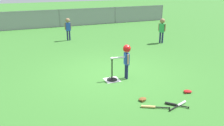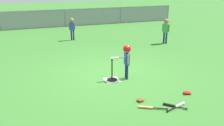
{
  "view_description": "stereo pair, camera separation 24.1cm",
  "coord_description": "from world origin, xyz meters",
  "px_view_note": "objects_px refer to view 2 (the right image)",
  "views": [
    {
      "loc": [
        -2.68,
        -6.57,
        2.85
      ],
      "look_at": [
        -0.17,
        -0.46,
        0.55
      ],
      "focal_mm": 37.48,
      "sensor_mm": 36.0,
      "label": 1
    },
    {
      "loc": [
        -2.45,
        -6.66,
        2.85
      ],
      "look_at": [
        -0.17,
        -0.46,
        0.55
      ],
      "focal_mm": 37.48,
      "sensor_mm": 36.0,
      "label": 2
    }
  ],
  "objects_px": {
    "batting_tee": "(112,77)",
    "fielder_near_right": "(166,28)",
    "fielder_near_left": "(72,26)",
    "glove_near_bats": "(141,100)",
    "spare_bat_wood": "(149,107)",
    "spare_bat_black": "(172,105)",
    "baseball_on_tee": "(112,58)",
    "glove_by_plate": "(187,93)",
    "spare_bat_silver": "(178,106)",
    "batter_child": "(127,55)"
  },
  "relations": [
    {
      "from": "spare_bat_black",
      "to": "fielder_near_right",
      "type": "bearing_deg",
      "value": 59.23
    },
    {
      "from": "spare_bat_wood",
      "to": "spare_bat_black",
      "type": "bearing_deg",
      "value": -10.45
    },
    {
      "from": "batting_tee",
      "to": "spare_bat_wood",
      "type": "xyz_separation_m",
      "value": [
        0.23,
        -1.92,
        -0.07
      ]
    },
    {
      "from": "fielder_near_left",
      "to": "glove_near_bats",
      "type": "distance_m",
      "value": 7.15
    },
    {
      "from": "glove_by_plate",
      "to": "spare_bat_black",
      "type": "bearing_deg",
      "value": -150.93
    },
    {
      "from": "spare_bat_wood",
      "to": "baseball_on_tee",
      "type": "bearing_deg",
      "value": 96.78
    },
    {
      "from": "glove_near_bats",
      "to": "spare_bat_black",
      "type": "bearing_deg",
      "value": -41.64
    },
    {
      "from": "fielder_near_right",
      "to": "glove_near_bats",
      "type": "distance_m",
      "value": 6.19
    },
    {
      "from": "batting_tee",
      "to": "fielder_near_right",
      "type": "bearing_deg",
      "value": 40.03
    },
    {
      "from": "spare_bat_silver",
      "to": "glove_by_plate",
      "type": "relative_size",
      "value": 2.33
    },
    {
      "from": "fielder_near_left",
      "to": "spare_bat_silver",
      "type": "xyz_separation_m",
      "value": [
        1.04,
        -7.68,
        -0.7
      ]
    },
    {
      "from": "batting_tee",
      "to": "glove_near_bats",
      "type": "distance_m",
      "value": 1.53
    },
    {
      "from": "fielder_near_right",
      "to": "spare_bat_silver",
      "type": "xyz_separation_m",
      "value": [
        -3.05,
        -5.43,
        -0.74
      ]
    },
    {
      "from": "batting_tee",
      "to": "fielder_near_right",
      "type": "xyz_separation_m",
      "value": [
        3.98,
        3.35,
        0.67
      ]
    },
    {
      "from": "spare_bat_silver",
      "to": "glove_by_plate",
      "type": "distance_m",
      "value": 0.81
    },
    {
      "from": "spare_bat_wood",
      "to": "spare_bat_silver",
      "type": "bearing_deg",
      "value": -13.43
    },
    {
      "from": "fielder_near_left",
      "to": "spare_bat_black",
      "type": "distance_m",
      "value": 7.7
    },
    {
      "from": "batting_tee",
      "to": "glove_by_plate",
      "type": "bearing_deg",
      "value": -45.27
    },
    {
      "from": "spare_bat_wood",
      "to": "spare_bat_black",
      "type": "xyz_separation_m",
      "value": [
        0.56,
        -0.1,
        -0.0
      ]
    },
    {
      "from": "batter_child",
      "to": "spare_bat_wood",
      "type": "height_order",
      "value": "batter_child"
    },
    {
      "from": "spare_bat_silver",
      "to": "fielder_near_left",
      "type": "bearing_deg",
      "value": 97.7
    },
    {
      "from": "fielder_near_left",
      "to": "glove_near_bats",
      "type": "bearing_deg",
      "value": -87.39
    },
    {
      "from": "baseball_on_tee",
      "to": "fielder_near_left",
      "type": "bearing_deg",
      "value": 91.09
    },
    {
      "from": "fielder_near_right",
      "to": "spare_bat_wood",
      "type": "distance_m",
      "value": 6.51
    },
    {
      "from": "batting_tee",
      "to": "spare_bat_wood",
      "type": "bearing_deg",
      "value": -83.22
    },
    {
      "from": "fielder_near_left",
      "to": "spare_bat_wood",
      "type": "height_order",
      "value": "fielder_near_left"
    },
    {
      "from": "batting_tee",
      "to": "spare_bat_wood",
      "type": "distance_m",
      "value": 1.93
    },
    {
      "from": "batter_child",
      "to": "baseball_on_tee",
      "type": "bearing_deg",
      "value": 173.56
    },
    {
      "from": "batting_tee",
      "to": "spare_bat_black",
      "type": "height_order",
      "value": "batting_tee"
    },
    {
      "from": "spare_bat_wood",
      "to": "spare_bat_black",
      "type": "relative_size",
      "value": 1.37
    },
    {
      "from": "baseball_on_tee",
      "to": "batter_child",
      "type": "height_order",
      "value": "batter_child"
    },
    {
      "from": "spare_bat_black",
      "to": "glove_near_bats",
      "type": "xyz_separation_m",
      "value": [
        -0.57,
        0.51,
        0.01
      ]
    },
    {
      "from": "baseball_on_tee",
      "to": "spare_bat_silver",
      "type": "height_order",
      "value": "baseball_on_tee"
    },
    {
      "from": "spare_bat_black",
      "to": "glove_by_plate",
      "type": "relative_size",
      "value": 1.66
    },
    {
      "from": "spare_bat_wood",
      "to": "glove_by_plate",
      "type": "distance_m",
      "value": 1.38
    },
    {
      "from": "fielder_near_right",
      "to": "spare_bat_black",
      "type": "distance_m",
      "value": 6.29
    },
    {
      "from": "batting_tee",
      "to": "fielder_near_left",
      "type": "bearing_deg",
      "value": 91.09
    },
    {
      "from": "baseball_on_tee",
      "to": "spare_bat_black",
      "type": "xyz_separation_m",
      "value": [
        0.79,
        -2.02,
        -0.67
      ]
    },
    {
      "from": "batting_tee",
      "to": "spare_bat_black",
      "type": "xyz_separation_m",
      "value": [
        0.79,
        -2.02,
        -0.07
      ]
    },
    {
      "from": "baseball_on_tee",
      "to": "glove_near_bats",
      "type": "relative_size",
      "value": 0.3
    },
    {
      "from": "baseball_on_tee",
      "to": "spare_bat_wood",
      "type": "height_order",
      "value": "baseball_on_tee"
    },
    {
      "from": "batter_child",
      "to": "spare_bat_silver",
      "type": "height_order",
      "value": "batter_child"
    },
    {
      "from": "spare_bat_silver",
      "to": "batter_child",
      "type": "bearing_deg",
      "value": 103.37
    },
    {
      "from": "glove_by_plate",
      "to": "glove_near_bats",
      "type": "relative_size",
      "value": 1.09
    },
    {
      "from": "baseball_on_tee",
      "to": "spare_bat_wood",
      "type": "bearing_deg",
      "value": -83.22
    },
    {
      "from": "baseball_on_tee",
      "to": "fielder_near_right",
      "type": "height_order",
      "value": "fielder_near_right"
    },
    {
      "from": "fielder_near_left",
      "to": "spare_bat_silver",
      "type": "distance_m",
      "value": 7.79
    },
    {
      "from": "spare_bat_wood",
      "to": "spare_bat_black",
      "type": "distance_m",
      "value": 0.57
    },
    {
      "from": "fielder_near_right",
      "to": "spare_bat_wood",
      "type": "height_order",
      "value": "fielder_near_right"
    },
    {
      "from": "fielder_near_left",
      "to": "spare_bat_black",
      "type": "xyz_separation_m",
      "value": [
        0.9,
        -7.62,
        -0.7
      ]
    }
  ]
}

